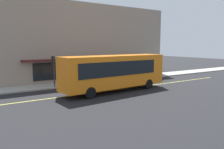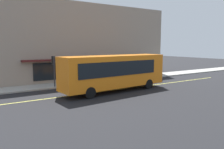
{
  "view_description": "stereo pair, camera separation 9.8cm",
  "coord_description": "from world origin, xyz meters",
  "px_view_note": "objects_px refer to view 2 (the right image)",
  "views": [
    {
      "loc": [
        -10.43,
        -18.34,
        4.48
      ],
      "look_at": [
        1.53,
        -0.01,
        1.6
      ],
      "focal_mm": 35.77,
      "sensor_mm": 36.0,
      "label": 1
    },
    {
      "loc": [
        -10.35,
        -18.39,
        4.48
      ],
      "look_at": [
        1.53,
        -0.01,
        1.6
      ],
      "focal_mm": 35.77,
      "sensor_mm": 36.0,
      "label": 2
    }
  ],
  "objects_px": {
    "pedestrian_at_corner": "(114,71)",
    "car_black": "(107,79)",
    "traffic_light": "(54,64)",
    "bus": "(115,71)"
  },
  "relations": [
    {
      "from": "car_black",
      "to": "pedestrian_at_corner",
      "type": "bearing_deg",
      "value": 41.51
    },
    {
      "from": "pedestrian_at_corner",
      "to": "car_black",
      "type": "bearing_deg",
      "value": -138.49
    },
    {
      "from": "traffic_light",
      "to": "car_black",
      "type": "height_order",
      "value": "traffic_light"
    },
    {
      "from": "bus",
      "to": "traffic_light",
      "type": "relative_size",
      "value": 3.52
    },
    {
      "from": "bus",
      "to": "traffic_light",
      "type": "xyz_separation_m",
      "value": [
        -4.43,
        5.0,
        0.55
      ]
    },
    {
      "from": "traffic_light",
      "to": "car_black",
      "type": "xyz_separation_m",
      "value": [
        5.49,
        -1.69,
        -1.79
      ]
    },
    {
      "from": "traffic_light",
      "to": "bus",
      "type": "bearing_deg",
      "value": -48.49
    },
    {
      "from": "traffic_light",
      "to": "pedestrian_at_corner",
      "type": "bearing_deg",
      "value": 3.15
    },
    {
      "from": "traffic_light",
      "to": "pedestrian_at_corner",
      "type": "height_order",
      "value": "traffic_light"
    },
    {
      "from": "car_black",
      "to": "pedestrian_at_corner",
      "type": "distance_m",
      "value": 3.23
    }
  ]
}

